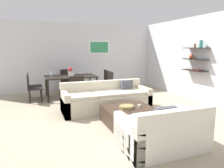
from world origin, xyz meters
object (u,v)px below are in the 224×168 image
(loveseat_white, at_px, (163,132))
(dining_chair_right_far, at_px, (103,80))
(wine_glass_foot, at_px, (73,75))
(dining_chair_head, at_px, (67,79))
(dining_chair_left_far, at_px, (32,84))
(dining_table, at_px, (71,78))
(wine_glass_left_near, at_px, (51,74))
(dining_chair_left_near, at_px, (32,86))
(dining_chair_foot, at_px, (76,88))
(dining_chair_right_near, at_px, (108,82))
(coffee_table, at_px, (130,116))
(wine_glass_head, at_px, (68,72))
(wine_glass_left_far, at_px, (51,73))
(wine_glass_right_far, at_px, (88,72))
(sofa_beige, at_px, (106,100))
(centerpiece_vase, at_px, (70,71))
(decorative_bowl, at_px, (126,107))
(candle_jar, at_px, (139,106))

(loveseat_white, distance_m, dining_chair_right_far, 4.61)
(dining_chair_right_far, bearing_deg, wine_glass_foot, -151.39)
(dining_chair_head, relative_size, dining_chair_left_far, 1.00)
(wine_glass_foot, bearing_deg, dining_chair_right_far, 28.61)
(dining_table, distance_m, wine_glass_left_near, 0.68)
(dining_chair_left_near, relative_size, wine_glass_foot, 5.76)
(dining_table, height_order, dining_chair_foot, dining_chair_foot)
(dining_chair_right_near, bearing_deg, dining_chair_left_far, 169.57)
(loveseat_white, bearing_deg, coffee_table, 91.37)
(dining_table, height_order, dining_chair_left_near, dining_chair_left_near)
(wine_glass_head, distance_m, wine_glass_left_far, 0.73)
(wine_glass_right_far, bearing_deg, dining_chair_left_far, 176.86)
(wine_glass_foot, bearing_deg, sofa_beige, -65.95)
(dining_chair_head, bearing_deg, wine_glass_left_near, -121.60)
(loveseat_white, height_order, centerpiece_vase, centerpiece_vase)
(wine_glass_head, relative_size, wine_glass_foot, 0.98)
(coffee_table, relative_size, wine_glass_right_far, 7.51)
(decorative_bowl, distance_m, dining_table, 3.19)
(dining_chair_right_near, bearing_deg, dining_chair_foot, -151.31)
(coffee_table, xyz_separation_m, dining_chair_head, (-0.77, 4.04, 0.31))
(candle_jar, bearing_deg, dining_table, 107.91)
(wine_glass_foot, xyz_separation_m, centerpiece_vase, (-0.01, 0.45, 0.06))
(loveseat_white, distance_m, wine_glass_left_far, 4.74)
(centerpiece_vase, bearing_deg, decorative_bowl, -77.17)
(dining_table, bearing_deg, sofa_beige, -71.31)
(centerpiece_vase, bearing_deg, wine_glass_foot, -88.55)
(decorative_bowl, bearing_deg, dining_chair_right_far, 80.30)
(dining_table, relative_size, centerpiece_vase, 5.66)
(dining_table, bearing_deg, candle_jar, -72.09)
(loveseat_white, xyz_separation_m, wine_glass_right_far, (-0.15, 4.47, 0.56))
(wine_glass_left_far, distance_m, centerpiece_vase, 0.65)
(candle_jar, distance_m, wine_glass_left_near, 3.45)
(dining_chair_foot, distance_m, wine_glass_foot, 0.58)
(wine_glass_head, bearing_deg, wine_glass_right_far, -26.94)
(decorative_bowl, bearing_deg, dining_chair_head, 99.77)
(coffee_table, distance_m, dining_chair_left_far, 3.93)
(dining_chair_left_near, bearing_deg, dining_chair_left_far, 90.00)
(wine_glass_head, height_order, wine_glass_left_far, wine_glass_left_far)
(wine_glass_foot, xyz_separation_m, wine_glass_left_near, (-0.65, 0.33, 0.01))
(wine_glass_right_far, bearing_deg, centerpiece_vase, -168.33)
(dining_table, xyz_separation_m, centerpiece_vase, (-0.01, -0.01, 0.23))
(wine_glass_left_far, bearing_deg, wine_glass_foot, -42.10)
(dining_chair_foot, bearing_deg, decorative_bowl, -72.35)
(dining_chair_left_near, bearing_deg, centerpiece_vase, 10.16)
(sofa_beige, xyz_separation_m, dining_chair_left_near, (-1.90, 1.65, 0.21))
(decorative_bowl, distance_m, centerpiece_vase, 3.21)
(dining_table, relative_size, wine_glass_left_near, 10.42)
(dining_chair_left_far, distance_m, wine_glass_right_far, 1.94)
(sofa_beige, height_order, wine_glass_foot, wine_glass_foot)
(loveseat_white, relative_size, dining_chair_head, 1.61)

